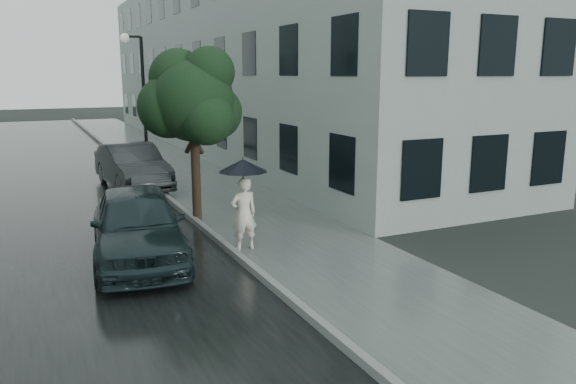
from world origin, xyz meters
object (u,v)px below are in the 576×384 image
street_tree (192,100)px  lamp_post (140,99)px  car_near (138,225)px  pedestrian (244,214)px  car_far (132,166)px

street_tree → lamp_post: lamp_post is taller
lamp_post → car_near: (-1.91, -9.11, -2.23)m
pedestrian → car_far: (-1.00, 8.19, -0.07)m
street_tree → car_far: 5.83m
car_near → car_far: size_ratio=0.99×
street_tree → pedestrian: bearing=-85.2°
pedestrian → car_near: size_ratio=0.36×
car_near → pedestrian: bearing=0.7°
pedestrian → car_far: size_ratio=0.36×
street_tree → car_near: 4.20m
street_tree → car_near: street_tree is taller
car_far → lamp_post: bearing=57.7°
car_near → lamp_post: bearing=85.2°
street_tree → car_far: size_ratio=0.99×
pedestrian → car_far: bearing=-84.3°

